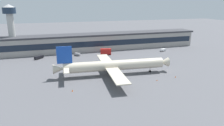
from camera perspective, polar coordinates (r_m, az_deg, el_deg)
ground_plane at (r=107.87m, az=4.02°, el=-3.05°), size 600.00×600.00×0.00m
terminal_building at (r=162.25m, az=-3.78°, el=5.65°), size 156.83×15.16×12.31m
airliner at (r=105.54m, az=0.16°, el=-0.67°), size 57.99×49.92×15.42m
control_tower at (r=160.09m, az=-25.24°, el=9.35°), size 8.37×8.37×33.52m
baggage_tug at (r=146.43m, az=-9.13°, el=2.32°), size 4.02×3.88×1.85m
follow_me_car at (r=162.22m, az=13.32°, el=3.42°), size 4.79×3.35×1.85m
belt_loader at (r=144.40m, az=-18.76°, el=1.50°), size 5.97×5.91×1.95m
pushback_tractor at (r=142.80m, az=-13.53°, el=1.72°), size 3.74×5.31×1.75m
catering_truck at (r=147.21m, az=-1.72°, el=3.07°), size 7.60×4.16×4.15m
traffic_cone_0 at (r=101.49m, az=11.84°, el=-4.42°), size 0.48×0.48×0.60m
traffic_cone_1 at (r=89.28m, az=-10.47°, el=-7.18°), size 0.59×0.59×0.74m
traffic_cone_2 at (r=107.92m, az=16.47°, el=-3.49°), size 0.54×0.54×0.67m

